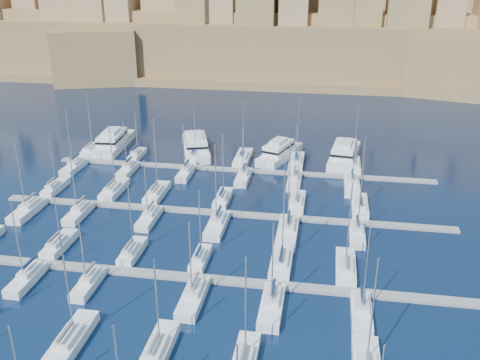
% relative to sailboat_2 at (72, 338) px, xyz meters
% --- Properties ---
extents(ground, '(600.00, 600.00, 0.00)m').
position_rel_sailboat_2_xyz_m(ground, '(10.68, 28.30, -0.76)').
color(ground, black).
rests_on(ground, ground).
extents(pontoon_mid_near, '(84.00, 2.00, 0.40)m').
position_rel_sailboat_2_xyz_m(pontoon_mid_near, '(10.68, 16.30, -0.56)').
color(pontoon_mid_near, slate).
rests_on(pontoon_mid_near, ground).
extents(pontoon_mid_far, '(84.00, 2.00, 0.40)m').
position_rel_sailboat_2_xyz_m(pontoon_mid_far, '(10.68, 38.30, -0.56)').
color(pontoon_mid_far, slate).
rests_on(pontoon_mid_far, ground).
extents(pontoon_far, '(84.00, 2.00, 0.40)m').
position_rel_sailboat_2_xyz_m(pontoon_far, '(10.68, 60.30, -0.56)').
color(pontoon_far, slate).
rests_on(pontoon_far, ground).
extents(sailboat_2, '(2.89, 9.63, 15.00)m').
position_rel_sailboat_2_xyz_m(sailboat_2, '(0.00, 0.00, 0.00)').
color(sailboat_2, white).
rests_on(sailboat_2, ground).
extents(sailboat_3, '(2.80, 9.33, 12.82)m').
position_rel_sailboat_2_xyz_m(sailboat_3, '(10.94, -0.15, -0.02)').
color(sailboat_3, white).
rests_on(sailboat_3, ground).
extents(sailboat_13, '(2.60, 8.68, 11.61)m').
position_rel_sailboat_2_xyz_m(sailboat_13, '(-12.60, 21.53, -0.04)').
color(sailboat_13, white).
rests_on(sailboat_13, ground).
extents(sailboat_14, '(2.42, 8.07, 11.98)m').
position_rel_sailboat_2_xyz_m(sailboat_14, '(-0.09, 21.23, -0.04)').
color(sailboat_14, white).
rests_on(sailboat_14, ground).
extents(sailboat_15, '(2.22, 7.41, 12.35)m').
position_rel_sailboat_2_xyz_m(sailboat_15, '(11.01, 20.91, -0.04)').
color(sailboat_15, white).
rests_on(sailboat_15, ground).
extents(sailboat_16, '(3.12, 10.40, 17.04)m').
position_rel_sailboat_2_xyz_m(sailboat_16, '(23.45, 22.38, 0.02)').
color(sailboat_16, white).
rests_on(sailboat_16, ground).
extents(sailboat_17, '(2.90, 9.67, 14.59)m').
position_rel_sailboat_2_xyz_m(sailboat_17, '(33.07, 22.02, -0.00)').
color(sailboat_17, white).
rests_on(sailboat_17, ground).
extents(sailboat_19, '(2.47, 8.23, 13.39)m').
position_rel_sailboat_2_xyz_m(sailboat_19, '(-12.47, 11.29, -0.02)').
color(sailboat_19, white).
rests_on(sailboat_19, ground).
extents(sailboat_20, '(2.31, 7.70, 11.67)m').
position_rel_sailboat_2_xyz_m(sailboat_20, '(-3.13, 11.55, -0.04)').
color(sailboat_20, white).
rests_on(sailboat_20, ground).
extents(sailboat_21, '(2.81, 9.37, 12.82)m').
position_rel_sailboat_2_xyz_m(sailboat_21, '(12.43, 10.73, -0.02)').
color(sailboat_21, white).
rests_on(sailboat_21, ground).
extents(sailboat_22, '(2.90, 9.68, 13.68)m').
position_rel_sailboat_2_xyz_m(sailboat_22, '(23.23, 10.58, -0.01)').
color(sailboat_22, white).
rests_on(sailboat_22, ground).
extents(sailboat_23, '(2.63, 8.76, 13.79)m').
position_rel_sailboat_2_xyz_m(sailboat_23, '(34.91, 11.03, -0.02)').
color(sailboat_23, white).
rests_on(sailboat_23, ground).
extents(sailboat_24, '(2.37, 7.89, 12.63)m').
position_rel_sailboat_2_xyz_m(sailboat_24, '(-24.50, 43.14, -0.03)').
color(sailboat_24, white).
rests_on(sailboat_24, ground).
extents(sailboat_25, '(2.97, 9.90, 14.50)m').
position_rel_sailboat_2_xyz_m(sailboat_25, '(-12.25, 44.13, -0.00)').
color(sailboat_25, white).
rests_on(sailboat_25, ground).
extents(sailboat_26, '(2.89, 9.64, 16.14)m').
position_rel_sailboat_2_xyz_m(sailboat_26, '(-3.31, 44.00, 0.01)').
color(sailboat_26, white).
rests_on(sailboat_26, ground).
extents(sailboat_27, '(2.58, 8.60, 13.96)m').
position_rel_sailboat_2_xyz_m(sailboat_27, '(10.11, 43.49, -0.02)').
color(sailboat_27, white).
rests_on(sailboat_27, ground).
extents(sailboat_28, '(2.82, 9.41, 13.52)m').
position_rel_sailboat_2_xyz_m(sailboat_28, '(24.34, 43.89, -0.01)').
color(sailboat_28, white).
rests_on(sailboat_28, ground).
extents(sailboat_29, '(2.99, 9.95, 15.16)m').
position_rel_sailboat_2_xyz_m(sailboat_29, '(36.01, 44.16, 0.00)').
color(sailboat_29, white).
rests_on(sailboat_29, ground).
extents(sailboat_30, '(2.91, 9.71, 14.19)m').
position_rel_sailboat_2_xyz_m(sailboat_30, '(-24.38, 32.57, -0.01)').
color(sailboat_30, white).
rests_on(sailboat_30, ground).
extents(sailboat_31, '(2.58, 8.61, 12.35)m').
position_rel_sailboat_2_xyz_m(sailboat_31, '(-14.61, 33.11, -0.03)').
color(sailboat_31, white).
rests_on(sailboat_31, ground).
extents(sailboat_32, '(2.55, 8.52, 12.06)m').
position_rel_sailboat_2_xyz_m(sailboat_32, '(-1.29, 33.15, -0.03)').
color(sailboat_32, white).
rests_on(sailboat_32, ground).
extents(sailboat_33, '(2.95, 9.84, 15.92)m').
position_rel_sailboat_2_xyz_m(sailboat_33, '(11.27, 32.50, 0.01)').
color(sailboat_33, white).
rests_on(sailboat_33, ground).
extents(sailboat_34, '(3.31, 11.03, 17.44)m').
position_rel_sailboat_2_xyz_m(sailboat_34, '(23.56, 31.92, 0.03)').
color(sailboat_34, white).
rests_on(sailboat_34, ground).
extents(sailboat_35, '(2.56, 8.52, 13.83)m').
position_rel_sailboat_2_xyz_m(sailboat_35, '(35.11, 33.15, -0.02)').
color(sailboat_35, white).
rests_on(sailboat_35, ground).
extents(sailboat_36, '(2.84, 9.47, 15.34)m').
position_rel_sailboat_2_xyz_m(sailboat_36, '(-26.69, 65.92, 0.00)').
color(sailboat_36, white).
rests_on(sailboat_36, ground).
extents(sailboat_37, '(2.28, 7.60, 11.08)m').
position_rel_sailboat_2_xyz_m(sailboat_37, '(-14.83, 65.00, -0.05)').
color(sailboat_37, white).
rests_on(sailboat_37, ground).
extents(sailboat_38, '(2.64, 8.79, 13.08)m').
position_rel_sailboat_2_xyz_m(sailboat_38, '(-0.87, 65.58, -0.02)').
color(sailboat_38, white).
rests_on(sailboat_38, ground).
extents(sailboat_39, '(3.26, 10.87, 14.79)m').
position_rel_sailboat_2_xyz_m(sailboat_39, '(10.29, 66.61, 0.01)').
color(sailboat_39, white).
rests_on(sailboat_39, ground).
extents(sailboat_40, '(3.11, 10.35, 15.84)m').
position_rel_sailboat_2_xyz_m(sailboat_40, '(22.73, 66.35, 0.01)').
color(sailboat_40, white).
rests_on(sailboat_40, ground).
extents(sailboat_41, '(2.84, 9.47, 15.14)m').
position_rel_sailboat_2_xyz_m(sailboat_41, '(35.55, 65.92, -0.00)').
color(sailboat_41, white).
rests_on(sailboat_41, ground).
extents(sailboat_42, '(2.68, 8.94, 14.49)m').
position_rel_sailboat_2_xyz_m(sailboat_42, '(-25.98, 54.95, -0.01)').
color(sailboat_42, white).
rests_on(sailboat_42, ground).
extents(sailboat_43, '(2.50, 8.32, 12.09)m').
position_rel_sailboat_2_xyz_m(sailboat_43, '(-13.50, 55.25, -0.04)').
color(sailboat_43, white).
rests_on(sailboat_43, ground).
extents(sailboat_44, '(2.48, 8.25, 12.00)m').
position_rel_sailboat_2_xyz_m(sailboat_44, '(-0.44, 55.28, -0.04)').
color(sailboat_44, white).
rests_on(sailboat_44, ground).
extents(sailboat_45, '(2.63, 8.78, 12.12)m').
position_rel_sailboat_2_xyz_m(sailboat_45, '(12.24, 55.03, -0.03)').
color(sailboat_45, white).
rests_on(sailboat_45, ground).
extents(sailboat_46, '(2.74, 9.13, 13.16)m').
position_rel_sailboat_2_xyz_m(sailboat_46, '(23.08, 54.85, -0.02)').
color(sailboat_46, white).
rests_on(sailboat_46, ground).
extents(sailboat_47, '(3.03, 10.12, 15.51)m').
position_rel_sailboat_2_xyz_m(sailboat_47, '(34.85, 54.37, 0.01)').
color(sailboat_47, white).
rests_on(sailboat_47, ground).
extents(motor_yacht_a, '(6.87, 19.04, 5.25)m').
position_rel_sailboat_2_xyz_m(motor_yacht_a, '(-23.05, 70.78, 0.97)').
color(motor_yacht_a, white).
rests_on(motor_yacht_a, ground).
extents(motor_yacht_b, '(11.25, 19.96, 5.25)m').
position_rel_sailboat_2_xyz_m(motor_yacht_b, '(-2.01, 71.00, 0.97)').
color(motor_yacht_b, white).
rests_on(motor_yacht_b, ground).
extents(motor_yacht_c, '(9.98, 16.83, 5.25)m').
position_rel_sailboat_2_xyz_m(motor_yacht_c, '(18.44, 69.58, 0.97)').
color(motor_yacht_c, white).
rests_on(motor_yacht_c, ground).
extents(motor_yacht_d, '(8.06, 19.53, 5.25)m').
position_rel_sailboat_2_xyz_m(motor_yacht_d, '(33.47, 70.91, 0.97)').
color(motor_yacht_d, white).
rests_on(motor_yacht_d, ground).
extents(fortified_city, '(460.00, 108.95, 59.52)m').
position_rel_sailboat_2_xyz_m(fortified_city, '(10.50, 183.56, 13.98)').
color(fortified_city, brown).
rests_on(fortified_city, ground).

